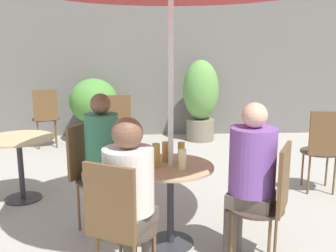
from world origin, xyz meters
TOP-DOWN VIEW (x-y plane):
  - ground_plane at (0.00, 0.00)m, footprint 20.00×20.00m
  - storefront_wall at (0.00, 4.14)m, footprint 10.00×0.06m
  - cafe_table_near at (0.14, 0.05)m, footprint 0.72×0.72m
  - cafe_table_far at (-1.43, 1.10)m, footprint 0.75×0.75m
  - bistro_chair_0 at (-0.58, 0.44)m, footprint 0.49×0.48m
  - bistro_chair_1 at (-0.25, -0.68)m, footprint 0.48×0.49m
  - bistro_chair_2 at (0.86, -0.34)m, footprint 0.49×0.48m
  - bistro_chair_3 at (-1.68, 3.25)m, footprint 0.45×0.47m
  - bistro_chair_4 at (1.92, 1.10)m, footprint 0.43×0.45m
  - bistro_chair_6 at (-0.45, 2.35)m, footprint 0.44×0.46m
  - seated_person_0 at (-0.45, 0.36)m, footprint 0.37×0.36m
  - seated_person_1 at (-0.17, -0.54)m, footprint 0.41×0.43m
  - seated_person_2 at (0.72, -0.26)m, footprint 0.43×0.42m
  - beer_glass_0 at (0.11, 0.17)m, footprint 0.07×0.07m
  - beer_glass_1 at (0.02, 0.01)m, footprint 0.07×0.07m
  - beer_glass_2 at (0.23, -0.04)m, footprint 0.07×0.07m
  - beer_glass_3 at (0.23, 0.13)m, footprint 0.06×0.06m
  - potted_plant_0 at (-0.96, 3.65)m, footprint 0.82×0.82m
  - potted_plant_1 at (0.88, 3.65)m, footprint 0.62×0.62m

SIDE VIEW (x-z plane):
  - ground_plane at x=0.00m, z-range 0.00..0.00m
  - cafe_table_near at x=0.14m, z-range 0.18..0.88m
  - cafe_table_far at x=-1.43m, z-range 0.19..0.89m
  - bistro_chair_0 at x=-0.58m, z-range 0.09..1.06m
  - bistro_chair_1 at x=-0.25m, z-range 0.09..1.06m
  - bistro_chair_2 at x=0.86m, z-range 0.09..1.06m
  - bistro_chair_3 at x=-1.68m, z-range 0.09..1.06m
  - bistro_chair_4 at x=1.92m, z-range 0.09..1.06m
  - bistro_chair_6 at x=-0.45m, z-range 0.09..1.06m
  - potted_plant_0 at x=-0.96m, z-range 0.09..1.19m
  - seated_person_1 at x=-0.17m, z-range 0.12..1.35m
  - seated_person_2 at x=0.72m, z-range 0.12..1.39m
  - seated_person_0 at x=-0.45m, z-range 0.13..1.39m
  - potted_plant_1 at x=0.88m, z-range 0.06..1.46m
  - beer_glass_2 at x=0.23m, z-range 0.70..0.87m
  - beer_glass_0 at x=0.11m, z-range 0.70..0.87m
  - beer_glass_3 at x=0.23m, z-range 0.70..0.88m
  - beer_glass_1 at x=0.02m, z-range 0.70..0.90m
  - storefront_wall at x=0.00m, z-range 0.00..3.00m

